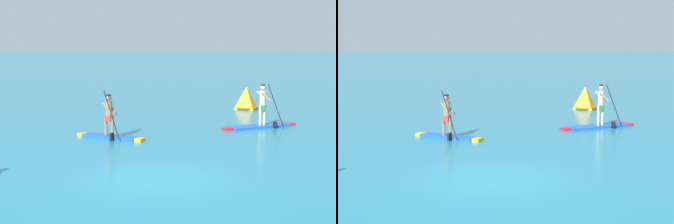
# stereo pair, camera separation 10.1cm
# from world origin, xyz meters

# --- Properties ---
(ground) EXTENTS (440.00, 440.00, 0.00)m
(ground) POSITION_xyz_m (0.00, 0.00, 0.00)
(ground) COLOR teal
(paddleboarder_mid_center) EXTENTS (2.43, 2.03, 1.89)m
(paddleboarder_mid_center) POSITION_xyz_m (-0.59, 5.97, 0.39)
(paddleboarder_mid_center) COLOR blue
(paddleboarder_mid_center) RESTS_ON ground
(paddleboarder_far_right) EXTENTS (3.55, 1.29, 1.94)m
(paddleboarder_far_right) POSITION_xyz_m (5.97, 7.05, 0.37)
(paddleboarder_far_right) COLOR blue
(paddleboarder_far_right) RESTS_ON ground
(race_marker_buoy) EXTENTS (1.31, 1.31, 1.23)m
(race_marker_buoy) POSITION_xyz_m (7.69, 13.01, 0.54)
(race_marker_buoy) COLOR orange
(race_marker_buoy) RESTS_ON ground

